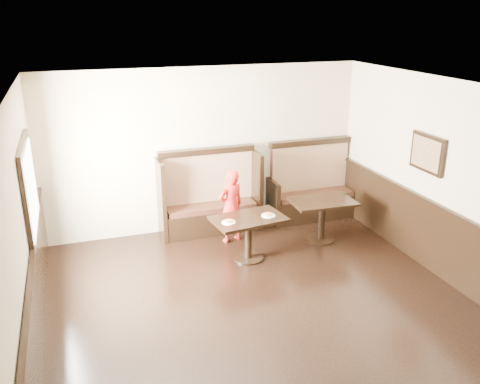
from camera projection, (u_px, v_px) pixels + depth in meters
name	position (u px, v px, depth m)	size (l,w,h in m)	color
ground	(285.00, 337.00, 6.02)	(7.00, 7.00, 0.00)	black
room_shell	(253.00, 280.00, 5.95)	(7.00, 7.00, 7.00)	#CAB492
booth_main	(209.00, 202.00, 8.78)	(1.75, 0.72, 1.45)	black
booth_neighbor	(311.00, 192.00, 9.38)	(1.65, 0.72, 1.45)	black
table_main	(248.00, 227.00, 7.73)	(1.16, 0.81, 0.69)	black
table_neighbor	(322.00, 210.00, 8.38)	(1.05, 0.71, 0.71)	black
child	(231.00, 206.00, 8.32)	(0.45, 0.30, 1.24)	red
pizza_plate_left	(229.00, 222.00, 7.50)	(0.21, 0.21, 0.04)	white
pizza_plate_right	(268.00, 215.00, 7.74)	(0.21, 0.21, 0.04)	white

